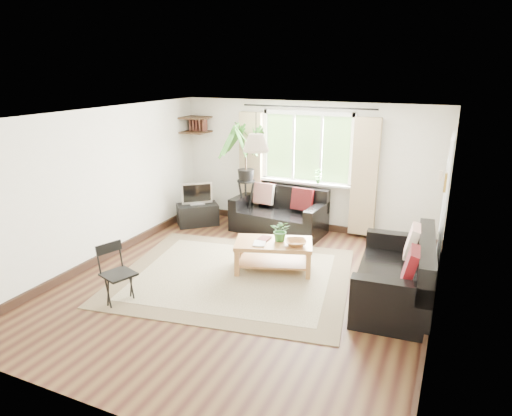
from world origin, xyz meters
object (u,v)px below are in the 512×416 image
at_px(coffee_table, 273,256).
at_px(folding_chair, 119,275).
at_px(sofa_back, 278,212).
at_px(palm_stand, 246,176).
at_px(tv_stand, 198,214).
at_px(sofa_right, 395,271).

height_order(coffee_table, folding_chair, folding_chair).
xyz_separation_m(sofa_back, coffee_table, (0.56, -1.62, -0.16)).
xyz_separation_m(palm_stand, folding_chair, (-0.22, -3.41, -0.61)).
bearing_deg(palm_stand, folding_chair, -93.72).
height_order(coffee_table, tv_stand, coffee_table).
bearing_deg(palm_stand, sofa_right, -31.69).
xyz_separation_m(coffee_table, palm_stand, (-1.24, 1.65, 0.77)).
distance_m(sofa_back, folding_chair, 3.49).
bearing_deg(sofa_right, sofa_back, -132.60).
height_order(sofa_right, coffee_table, sofa_right).
height_order(tv_stand, folding_chair, folding_chair).
xyz_separation_m(sofa_back, palm_stand, (-0.68, 0.03, 0.60)).
xyz_separation_m(sofa_back, tv_stand, (-1.61, -0.25, -0.19)).
bearing_deg(folding_chair, tv_stand, 32.00).
bearing_deg(coffee_table, sofa_right, -7.09).
relative_size(coffee_table, palm_stand, 0.57).
relative_size(sofa_back, tv_stand, 2.20).
bearing_deg(sofa_back, folding_chair, -99.83).
relative_size(sofa_back, palm_stand, 0.85).
xyz_separation_m(coffee_table, folding_chair, (-1.46, -1.75, 0.16)).
distance_m(sofa_back, sofa_right, 2.99).
bearing_deg(palm_stand, tv_stand, -162.75).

